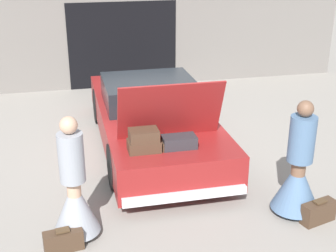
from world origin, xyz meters
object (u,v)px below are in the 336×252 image
(person_right, at_px, (298,175))
(suitcase_beside_right_person, at_px, (318,212))
(person_left, at_px, (75,196))
(suitcase_beside_left_person, at_px, (63,240))
(car, at_px, (152,118))

(person_right, xyz_separation_m, suitcase_beside_right_person, (0.21, -0.30, -0.45))
(person_left, xyz_separation_m, person_right, (3.07, -0.12, -0.00))
(person_left, xyz_separation_m, suitcase_beside_left_person, (-0.18, -0.28, -0.47))
(person_left, xyz_separation_m, suitcase_beside_right_person, (3.28, -0.42, -0.45))
(person_right, xyz_separation_m, suitcase_beside_left_person, (-3.25, -0.16, -0.46))
(person_right, relative_size, suitcase_beside_left_person, 3.32)
(car, distance_m, suitcase_beside_right_person, 3.54)
(car, xyz_separation_m, person_right, (1.54, -2.75, 0.04))
(suitcase_beside_right_person, bearing_deg, suitcase_beside_left_person, 177.67)
(car, xyz_separation_m, suitcase_beside_left_person, (-1.72, -2.91, -0.42))
(car, xyz_separation_m, person_left, (-1.53, -2.63, 0.04))
(suitcase_beside_left_person, bearing_deg, suitcase_beside_right_person, -2.33)
(person_left, bearing_deg, car, 141.78)
(person_left, distance_m, suitcase_beside_right_person, 3.34)
(suitcase_beside_left_person, bearing_deg, car, 59.52)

